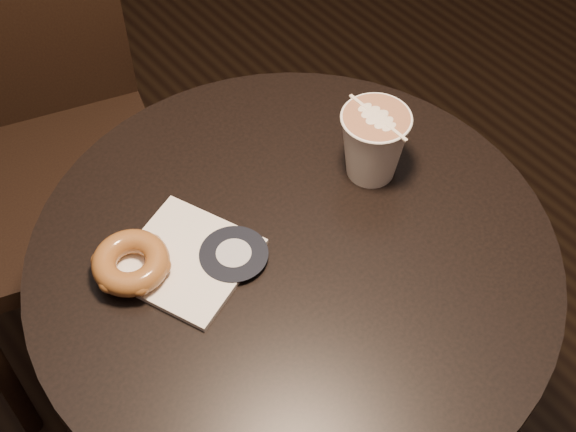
{
  "coord_description": "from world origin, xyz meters",
  "views": [
    {
      "loc": [
        -0.39,
        -0.47,
        1.6
      ],
      "look_at": [
        0.01,
        0.03,
        0.79
      ],
      "focal_mm": 50.0,
      "sensor_mm": 36.0,
      "label": 1
    }
  ],
  "objects": [
    {
      "name": "cafe_table",
      "position": [
        0.0,
        0.0,
        0.55
      ],
      "size": [
        0.7,
        0.7,
        0.75
      ],
      "color": "black",
      "rests_on": "ground"
    },
    {
      "name": "doughnut",
      "position": [
        -0.18,
        0.1,
        0.77
      ],
      "size": [
        0.1,
        0.1,
        0.03
      ],
      "primitive_type": "torus",
      "color": "brown",
      "rests_on": "pastry_bag"
    },
    {
      "name": "chair",
      "position": [
        -0.11,
        0.63,
        0.61
      ],
      "size": [
        0.54,
        0.54,
        1.09
      ],
      "rotation": [
        0.0,
        0.0,
        -0.3
      ],
      "color": "black",
      "rests_on": "ground"
    },
    {
      "name": "latte_cup",
      "position": [
        0.17,
        0.04,
        0.8
      ],
      "size": [
        0.1,
        0.1,
        0.11
      ],
      "primitive_type": null,
      "color": "white",
      "rests_on": "cafe_table"
    },
    {
      "name": "pastry_bag",
      "position": [
        -0.12,
        0.08,
        0.75
      ],
      "size": [
        0.2,
        0.2,
        0.01
      ],
      "primitive_type": "cube",
      "rotation": [
        0.0,
        0.0,
        0.38
      ],
      "color": "white",
      "rests_on": "cafe_table"
    }
  ]
}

